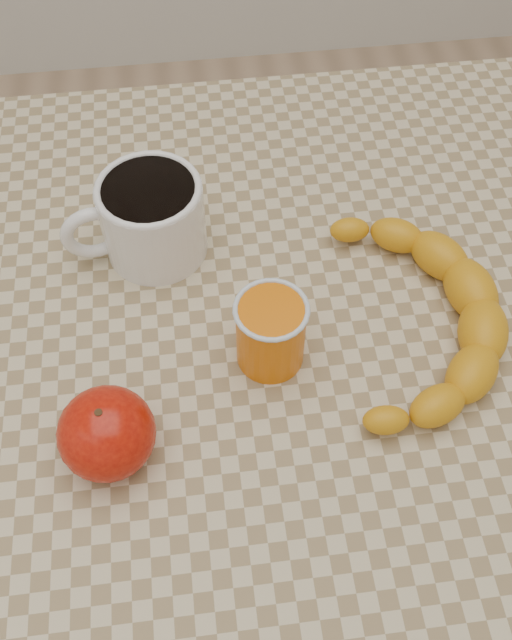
{
  "coord_description": "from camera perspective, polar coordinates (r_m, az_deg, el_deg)",
  "views": [
    {
      "loc": [
        -0.05,
        -0.39,
        1.35
      ],
      "look_at": [
        0.0,
        0.0,
        0.77
      ],
      "focal_mm": 40.0,
      "sensor_mm": 36.0,
      "label": 1
    }
  ],
  "objects": [
    {
      "name": "coffee_mug",
      "position": [
        0.75,
        -8.52,
        8.2
      ],
      "size": [
        0.16,
        0.13,
        0.09
      ],
      "color": "white",
      "rests_on": "table"
    },
    {
      "name": "orange_juice_glass",
      "position": [
        0.66,
        1.18,
        -0.97
      ],
      "size": [
        0.07,
        0.07,
        0.08
      ],
      "color": "#DE6507",
      "rests_on": "table"
    },
    {
      "name": "table",
      "position": [
        0.79,
        0.0,
        -4.34
      ],
      "size": [
        0.8,
        0.8,
        0.75
      ],
      "color": "#C7B58D",
      "rests_on": "ground"
    },
    {
      "name": "banana",
      "position": [
        0.71,
        12.59,
        0.24
      ],
      "size": [
        0.34,
        0.4,
        0.05
      ],
      "primitive_type": null,
      "rotation": [
        0.0,
        0.0,
        -0.23
      ],
      "color": "orange",
      "rests_on": "table"
    },
    {
      "name": "apple",
      "position": [
        0.63,
        -11.86,
        -8.86
      ],
      "size": [
        0.11,
        0.11,
        0.08
      ],
      "color": "#900B04",
      "rests_on": "table"
    },
    {
      "name": "ground",
      "position": [
        1.4,
        0.0,
        -18.02
      ],
      "size": [
        3.0,
        3.0,
        0.0
      ],
      "primitive_type": "plane",
      "color": "tan",
      "rests_on": "ground"
    }
  ]
}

